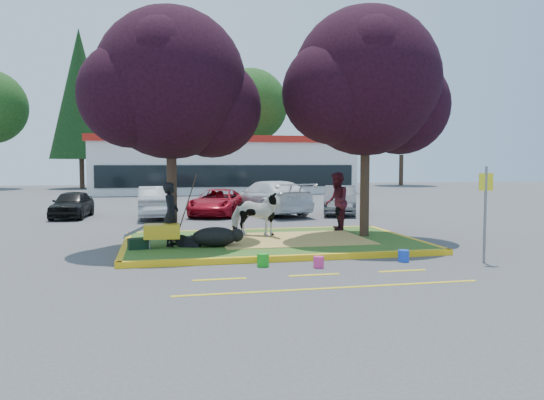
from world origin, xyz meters
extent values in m
plane|color=#424244|center=(0.00, 0.00, 0.00)|extent=(90.00, 90.00, 0.00)
cube|color=#325A1C|center=(0.00, 0.00, 0.07)|extent=(8.00, 5.00, 0.15)
cube|color=yellow|center=(0.00, -2.58, 0.07)|extent=(8.30, 0.16, 0.15)
cube|color=yellow|center=(0.00, 2.58, 0.07)|extent=(8.30, 0.16, 0.15)
cube|color=yellow|center=(-4.08, 0.00, 0.07)|extent=(0.16, 5.30, 0.15)
cube|color=yellow|center=(4.08, 0.00, 0.07)|extent=(0.16, 5.30, 0.15)
cube|color=tan|center=(0.60, 0.00, 0.15)|extent=(4.20, 3.00, 0.01)
cylinder|color=black|center=(-2.80, 0.40, 1.91)|extent=(0.28, 0.28, 3.53)
sphere|color=black|center=(-2.80, 0.40, 4.56)|extent=(4.20, 4.20, 4.20)
sphere|color=black|center=(-1.64, 0.60, 3.93)|extent=(2.86, 2.86, 2.86)
sphere|color=black|center=(-3.85, 0.10, 4.18)|extent=(2.86, 2.86, 2.86)
cylinder|color=black|center=(2.90, 0.20, 2.00)|extent=(0.28, 0.28, 3.70)
sphere|color=black|center=(2.90, 0.20, 4.77)|extent=(4.40, 4.40, 4.40)
sphere|color=black|center=(4.11, 0.40, 4.11)|extent=(2.99, 2.99, 2.99)
sphere|color=black|center=(1.80, -0.10, 4.37)|extent=(2.99, 2.99, 2.99)
cube|color=yellow|center=(-2.00, -4.20, 0.00)|extent=(1.10, 0.12, 0.01)
cube|color=yellow|center=(0.00, -4.20, 0.00)|extent=(1.10, 0.12, 0.01)
cube|color=yellow|center=(2.00, -4.20, 0.00)|extent=(1.10, 0.12, 0.01)
cube|color=yellow|center=(0.00, -5.40, 0.00)|extent=(6.00, 0.10, 0.01)
cube|color=silver|center=(2.00, 28.00, 2.00)|extent=(20.00, 8.00, 4.00)
cube|color=#B01B12|center=(2.00, 28.00, 4.15)|extent=(20.40, 8.40, 0.50)
cube|color=black|center=(2.00, 23.95, 1.40)|extent=(19.00, 0.10, 1.60)
cylinder|color=black|center=(-10.00, 37.00, 1.96)|extent=(0.44, 0.44, 3.92)
cone|color=black|center=(-10.00, 37.00, 8.68)|extent=(5.60, 5.60, 11.90)
cylinder|color=black|center=(-2.00, 38.50, 1.54)|extent=(0.44, 0.44, 3.08)
sphere|color=#143811|center=(-2.00, 38.50, 6.82)|extent=(6.16, 6.16, 6.16)
cylinder|color=black|center=(6.00, 37.50, 1.82)|extent=(0.44, 0.44, 3.64)
sphere|color=#143811|center=(6.00, 37.50, 8.06)|extent=(7.28, 7.28, 7.28)
cylinder|color=black|center=(14.00, 38.00, 1.75)|extent=(0.44, 0.44, 3.50)
cone|color=black|center=(14.00, 38.00, 7.75)|extent=(5.00, 5.00, 10.62)
cylinder|color=black|center=(22.00, 37.00, 1.61)|extent=(0.44, 0.44, 3.22)
sphere|color=#143811|center=(22.00, 37.00, 7.13)|extent=(6.44, 6.44, 6.44)
imported|color=white|center=(-0.32, 0.80, 0.83)|extent=(1.76, 1.32, 1.35)
ellipsoid|color=black|center=(-1.74, -0.88, 0.41)|extent=(1.20, 0.68, 0.52)
imported|color=black|center=(-2.86, -0.49, 1.00)|extent=(0.54, 0.70, 1.69)
imported|color=#4C1521|center=(2.52, 1.64, 1.10)|extent=(0.97, 1.10, 1.91)
imported|color=black|center=(2.59, 1.68, 0.69)|extent=(0.46, 0.69, 1.09)
cylinder|color=black|center=(-2.59, -0.83, 0.31)|extent=(0.33, 0.08, 0.33)
cylinder|color=slate|center=(-3.41, -1.03, 0.27)|extent=(0.04, 0.04, 0.24)
cylinder|color=slate|center=(-3.41, -0.63, 0.27)|extent=(0.04, 0.04, 0.24)
cube|color=gold|center=(-3.09, -0.83, 0.59)|extent=(0.94, 0.59, 0.36)
cylinder|color=slate|center=(-3.78, -1.03, 0.60)|extent=(0.60, 0.07, 0.31)
cylinder|color=slate|center=(-3.78, -0.63, 0.60)|extent=(0.60, 0.07, 0.31)
cube|color=black|center=(-2.36, -0.78, 0.28)|extent=(0.57, 0.44, 0.26)
cube|color=black|center=(-3.70, -0.87, 0.28)|extent=(0.56, 0.41, 0.27)
cylinder|color=slate|center=(4.30, -3.75, 1.14)|extent=(0.06, 0.06, 2.28)
cube|color=yellow|center=(4.30, -3.75, 1.91)|extent=(0.31, 0.13, 0.41)
cylinder|color=#18A11C|center=(-0.88, -3.07, 0.15)|extent=(0.36, 0.36, 0.30)
cylinder|color=#DE317E|center=(0.32, -3.47, 0.13)|extent=(0.29, 0.29, 0.26)
cylinder|color=blue|center=(2.52, -3.20, 0.14)|extent=(0.28, 0.28, 0.28)
imported|color=black|center=(-6.79, 9.20, 0.59)|extent=(1.67, 3.57, 1.18)
imported|color=#A6A9AE|center=(-3.23, 8.33, 0.69)|extent=(1.47, 4.17, 1.37)
imported|color=#A80E1E|center=(-0.55, 8.87, 0.59)|extent=(3.36, 4.70, 1.19)
imported|color=white|center=(1.78, 8.82, 0.78)|extent=(3.50, 5.73, 1.55)
imported|color=#55585C|center=(5.00, 8.28, 0.65)|extent=(2.62, 4.20, 1.31)
camera|label=1|loc=(-3.21, -14.76, 2.35)|focal=35.00mm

